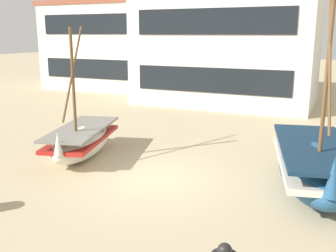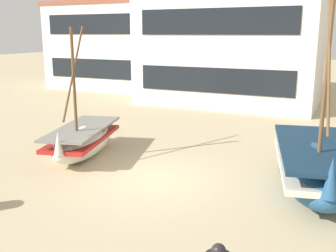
{
  "view_description": "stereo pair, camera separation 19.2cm",
  "coord_description": "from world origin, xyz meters",
  "views": [
    {
      "loc": [
        4.87,
        -9.76,
        4.21
      ],
      "look_at": [
        0.0,
        1.0,
        1.4
      ],
      "focal_mm": 41.76,
      "sensor_mm": 36.0,
      "label": 1
    },
    {
      "loc": [
        5.04,
        -9.68,
        4.21
      ],
      "look_at": [
        0.0,
        1.0,
        1.4
      ],
      "focal_mm": 41.76,
      "sensor_mm": 36.0,
      "label": 2
    }
  ],
  "objects": [
    {
      "name": "harbor_building_main",
      "position": [
        -1.81,
        13.84,
        4.83
      ],
      "size": [
        10.78,
        6.68,
        9.63
      ],
      "color": "white",
      "rests_on": "ground"
    },
    {
      "name": "harbor_building_annex",
      "position": [
        -11.26,
        16.28,
        3.28
      ],
      "size": [
        11.11,
        5.25,
        6.53
      ],
      "color": "silver",
      "rests_on": "ground"
    },
    {
      "name": "ground_plane",
      "position": [
        0.0,
        0.0,
        0.0
      ],
      "size": [
        120.0,
        120.0,
        0.0
      ],
      "primitive_type": "plane",
      "color": "tan"
    },
    {
      "name": "fishing_boat_near_left",
      "position": [
        -3.26,
        0.93,
        0.58
      ],
      "size": [
        2.48,
        4.17,
        4.45
      ],
      "color": "silver",
      "rests_on": "ground"
    },
    {
      "name": "fishing_boat_centre_large",
      "position": [
        4.34,
        0.97,
        0.73
      ],
      "size": [
        2.86,
        5.03,
        6.14
      ],
      "color": "#23517A",
      "rests_on": "ground"
    }
  ]
}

